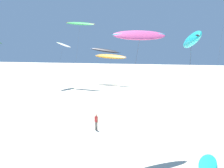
{
  "coord_description": "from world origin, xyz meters",
  "views": [
    {
      "loc": [
        9.91,
        -0.75,
        8.01
      ],
      "look_at": [
        2.38,
        22.81,
        4.94
      ],
      "focal_mm": 44.57,
      "sensor_mm": 36.0,
      "label": 1
    }
  ],
  "objects_px": {
    "flying_kite_8": "(80,24)",
    "grounded_kite_1": "(208,164)",
    "flying_kite_10": "(111,56)",
    "flying_kite_5": "(105,50)",
    "flying_kite_11": "(192,40)",
    "flying_kite_1": "(140,35)",
    "flying_kite_9": "(64,45)",
    "person_foreground_walker": "(96,121)"
  },
  "relations": [
    {
      "from": "flying_kite_9",
      "to": "flying_kite_10",
      "type": "height_order",
      "value": "flying_kite_9"
    },
    {
      "from": "flying_kite_10",
      "to": "grounded_kite_1",
      "type": "bearing_deg",
      "value": -63.51
    },
    {
      "from": "flying_kite_11",
      "to": "person_foreground_walker",
      "type": "relative_size",
      "value": 5.52
    },
    {
      "from": "flying_kite_8",
      "to": "flying_kite_5",
      "type": "bearing_deg",
      "value": 71.64
    },
    {
      "from": "flying_kite_10",
      "to": "flying_kite_1",
      "type": "bearing_deg",
      "value": -68.94
    },
    {
      "from": "flying_kite_8",
      "to": "flying_kite_9",
      "type": "relative_size",
      "value": 1.45
    },
    {
      "from": "flying_kite_8",
      "to": "grounded_kite_1",
      "type": "bearing_deg",
      "value": -54.28
    },
    {
      "from": "flying_kite_8",
      "to": "flying_kite_1",
      "type": "bearing_deg",
      "value": -59.21
    },
    {
      "from": "flying_kite_9",
      "to": "person_foreground_walker",
      "type": "xyz_separation_m",
      "value": [
        17.81,
        -27.65,
        -8.1
      ]
    },
    {
      "from": "flying_kite_1",
      "to": "flying_kite_10",
      "type": "xyz_separation_m",
      "value": [
        -15.16,
        39.39,
        -2.64
      ]
    },
    {
      "from": "flying_kite_11",
      "to": "grounded_kite_1",
      "type": "distance_m",
      "value": 9.67
    },
    {
      "from": "flying_kite_1",
      "to": "flying_kite_11",
      "type": "distance_m",
      "value": 7.37
    },
    {
      "from": "flying_kite_1",
      "to": "flying_kite_11",
      "type": "height_order",
      "value": "flying_kite_1"
    },
    {
      "from": "flying_kite_1",
      "to": "flying_kite_8",
      "type": "xyz_separation_m",
      "value": [
        -20.03,
        33.61,
        4.34
      ]
    },
    {
      "from": "flying_kite_1",
      "to": "person_foreground_walker",
      "type": "height_order",
      "value": "flying_kite_1"
    },
    {
      "from": "flying_kite_11",
      "to": "flying_kite_10",
      "type": "bearing_deg",
      "value": 112.78
    },
    {
      "from": "flying_kite_5",
      "to": "flying_kite_8",
      "type": "xyz_separation_m",
      "value": [
        -2.72,
        -8.21,
        5.65
      ]
    },
    {
      "from": "flying_kite_8",
      "to": "grounded_kite_1",
      "type": "height_order",
      "value": "flying_kite_8"
    },
    {
      "from": "flying_kite_10",
      "to": "flying_kite_11",
      "type": "relative_size",
      "value": 0.9
    },
    {
      "from": "flying_kite_5",
      "to": "grounded_kite_1",
      "type": "distance_m",
      "value": 49.36
    },
    {
      "from": "flying_kite_5",
      "to": "flying_kite_10",
      "type": "xyz_separation_m",
      "value": [
        2.14,
        -2.43,
        -1.33
      ]
    },
    {
      "from": "flying_kite_5",
      "to": "flying_kite_8",
      "type": "bearing_deg",
      "value": -108.36
    },
    {
      "from": "flying_kite_9",
      "to": "flying_kite_11",
      "type": "height_order",
      "value": "flying_kite_9"
    },
    {
      "from": "grounded_kite_1",
      "to": "flying_kite_8",
      "type": "bearing_deg",
      "value": 125.72
    },
    {
      "from": "flying_kite_5",
      "to": "flying_kite_9",
      "type": "relative_size",
      "value": 1.05
    },
    {
      "from": "flying_kite_9",
      "to": "flying_kite_1",
      "type": "bearing_deg",
      "value": -54.16
    },
    {
      "from": "flying_kite_8",
      "to": "person_foreground_walker",
      "type": "distance_m",
      "value": 35.14
    },
    {
      "from": "flying_kite_10",
      "to": "flying_kite_9",
      "type": "bearing_deg",
      "value": -136.75
    },
    {
      "from": "flying_kite_5",
      "to": "flying_kite_9",
      "type": "bearing_deg",
      "value": -120.32
    },
    {
      "from": "person_foreground_walker",
      "to": "flying_kite_10",
      "type": "bearing_deg",
      "value": 105.76
    },
    {
      "from": "flying_kite_10",
      "to": "flying_kite_11",
      "type": "xyz_separation_m",
      "value": [
        19.14,
        -45.56,
        2.05
      ]
    },
    {
      "from": "flying_kite_1",
      "to": "flying_kite_9",
      "type": "distance_m",
      "value": 39.41
    },
    {
      "from": "flying_kite_5",
      "to": "flying_kite_9",
      "type": "xyz_separation_m",
      "value": [
        -5.77,
        -9.87,
        1.2
      ]
    },
    {
      "from": "flying_kite_8",
      "to": "flying_kite_11",
      "type": "relative_size",
      "value": 1.57
    },
    {
      "from": "flying_kite_1",
      "to": "flying_kite_5",
      "type": "height_order",
      "value": "flying_kite_1"
    },
    {
      "from": "flying_kite_9",
      "to": "flying_kite_5",
      "type": "bearing_deg",
      "value": 59.68
    },
    {
      "from": "person_foreground_walker",
      "to": "grounded_kite_1",
      "type": "bearing_deg",
      "value": -28.82
    },
    {
      "from": "flying_kite_5",
      "to": "flying_kite_11",
      "type": "height_order",
      "value": "flying_kite_11"
    },
    {
      "from": "flying_kite_11",
      "to": "grounded_kite_1",
      "type": "height_order",
      "value": "flying_kite_11"
    },
    {
      "from": "flying_kite_9",
      "to": "grounded_kite_1",
      "type": "bearing_deg",
      "value": -49.76
    },
    {
      "from": "person_foreground_walker",
      "to": "flying_kite_9",
      "type": "bearing_deg",
      "value": 122.79
    },
    {
      "from": "flying_kite_8",
      "to": "person_foreground_walker",
      "type": "bearing_deg",
      "value": -63.27
    }
  ]
}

